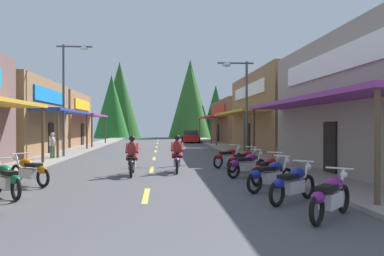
{
  "coord_description": "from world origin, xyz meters",
  "views": [
    {
      "loc": [
        0.42,
        -2.61,
        1.96
      ],
      "look_at": [
        2.41,
        22.56,
        1.78
      ],
      "focal_mm": 36.49,
      "sensor_mm": 36.0,
      "label": 1
    }
  ],
  "objects": [
    {
      "name": "ground",
      "position": [
        0.0,
        22.69,
        -0.05
      ],
      "size": [
        9.91,
        75.37,
        0.1
      ],
      "primitive_type": "cube",
      "color": "#4C4C4F"
    },
    {
      "name": "sidewalk_left",
      "position": [
        -5.99,
        22.69,
        0.06
      ],
      "size": [
        2.07,
        75.37,
        0.12
      ],
      "primitive_type": "cube",
      "color": "gray",
      "rests_on": "ground"
    },
    {
      "name": "sidewalk_right",
      "position": [
        5.99,
        22.69,
        0.06
      ],
      "size": [
        2.07,
        75.37,
        0.12
      ],
      "primitive_type": "cube",
      "color": "gray",
      "rests_on": "ground"
    },
    {
      "name": "centerline_dashes",
      "position": [
        0.0,
        27.04,
        0.01
      ],
      "size": [
        0.16,
        53.31,
        0.01
      ],
      "color": "#E0C64C",
      "rests_on": "ground"
    },
    {
      "name": "storefront_left_far",
      "position": [
        -10.06,
        34.79,
        2.48
      ],
      "size": [
        7.96,
        9.28,
        4.96
      ],
      "color": "olive",
      "rests_on": "ground"
    },
    {
      "name": "storefront_right_middle",
      "position": [
        11.42,
        26.46,
        2.92
      ],
      "size": [
        10.66,
        13.64,
        5.84
      ],
      "color": "olive",
      "rests_on": "ground"
    },
    {
      "name": "storefront_right_far",
      "position": [
        10.04,
        42.0,
        2.42
      ],
      "size": [
        7.92,
        13.81,
        4.83
      ],
      "color": "brown",
      "rests_on": "ground"
    },
    {
      "name": "streetlamp_left",
      "position": [
        -5.06,
        21.0,
        4.33
      ],
      "size": [
        2.08,
        0.3,
        6.73
      ],
      "color": "#474C51",
      "rests_on": "ground"
    },
    {
      "name": "streetlamp_right",
      "position": [
        5.02,
        19.64,
        3.73
      ],
      "size": [
        2.08,
        0.3,
        5.65
      ],
      "color": "#474C51",
      "rests_on": "ground"
    },
    {
      "name": "motorcycle_parked_right_0",
      "position": [
        3.93,
        5.22,
        0.49
      ],
      "size": [
        1.56,
        1.6,
        1.04
      ],
      "rotation": [
        0.0,
        0.0,
        0.8
      ],
      "color": "black",
      "rests_on": "ground"
    },
    {
      "name": "motorcycle_parked_right_1",
      "position": [
        3.73,
        6.99,
        0.49
      ],
      "size": [
        1.69,
        1.47,
        1.04
      ],
      "rotation": [
        0.0,
        0.0,
        0.71
      ],
      "color": "black",
      "rests_on": "ground"
    },
    {
      "name": "motorcycle_parked_right_2",
      "position": [
        3.67,
        8.75,
        0.49
      ],
      "size": [
        1.8,
        1.32,
        1.04
      ],
      "rotation": [
        0.0,
        0.0,
        0.62
      ],
      "color": "black",
      "rests_on": "ground"
    },
    {
      "name": "motorcycle_parked_right_3",
      "position": [
        3.98,
        10.22,
        0.49
      ],
      "size": [
        1.55,
        1.61,
        1.04
      ],
      "rotation": [
        0.0,
        0.0,
        0.81
      ],
      "color": "black",
      "rests_on": "ground"
    },
    {
      "name": "motorcycle_parked_right_4",
      "position": [
        3.66,
        11.91,
        0.49
      ],
      "size": [
        1.81,
        1.31,
        1.04
      ],
      "rotation": [
        0.0,
        0.0,
        0.61
      ],
      "color": "black",
      "rests_on": "ground"
    },
    {
      "name": "motorcycle_parked_right_5",
      "position": [
        3.91,
        13.71,
        0.49
      ],
      "size": [
        1.73,
        1.42,
        1.04
      ],
      "rotation": [
        0.0,
        0.0,
        0.68
      ],
      "color": "black",
      "rests_on": "ground"
    },
    {
      "name": "motorcycle_parked_right_6",
      "position": [
        3.53,
        15.34,
        0.49
      ],
      "size": [
        1.68,
        1.48,
        1.04
      ],
      "rotation": [
        0.0,
        0.0,
        0.72
      ],
      "color": "black",
      "rests_on": "ground"
    },
    {
      "name": "motorcycle_parked_left_1",
      "position": [
        -3.77,
        8.34,
        0.49
      ],
      "size": [
        1.4,
        1.74,
        1.04
      ],
      "rotation": [
        0.0,
        0.0,
        2.24
      ],
      "color": "black",
      "rests_on": "ground"
    },
    {
      "name": "motorcycle_parked_left_2",
      "position": [
        -3.85,
        10.41,
        0.49
      ],
      "size": [
        1.71,
        1.44,
        1.04
      ],
      "rotation": [
        0.0,
        0.0,
        2.45
      ],
      "color": "black",
      "rests_on": "ground"
    },
    {
      "name": "rider_cruising_lead",
      "position": [
        -0.72,
        12.73,
        0.66
      ],
      "size": [
        0.6,
        2.14,
        1.57
      ],
      "rotation": [
        0.0,
        0.0,
        1.6
      ],
      "color": "black",
      "rests_on": "ground"
    },
    {
      "name": "rider_cruising_trailing",
      "position": [
        1.08,
        13.67,
        0.66
      ],
      "size": [
        0.6,
        2.14,
        1.57
      ],
      "rotation": [
        0.0,
        0.0,
        1.52
      ],
      "color": "black",
      "rests_on": "ground"
    },
    {
      "name": "pedestrian_browsing",
      "position": [
        -5.64,
        19.67,
        0.9
      ],
      "size": [
        0.38,
        0.53,
        1.57
      ],
      "rotation": [
        0.0,
        0.0,
        2.74
      ],
      "color": "#3F593F",
      "rests_on": "ground"
    },
    {
      "name": "parked_car_curbside",
      "position": [
        3.75,
        41.27,
        0.69
      ],
      "size": [
        2.3,
        4.41,
        1.4
      ],
      "rotation": [
        0.0,
        0.0,
        1.5
      ],
      "color": "#B21919",
      "rests_on": "ground"
    },
    {
      "name": "treeline_backdrop",
      "position": [
        0.96,
        60.41,
        5.8
      ],
      "size": [
        21.93,
        11.5,
        12.94
      ],
      "color": "#275A23",
      "rests_on": "ground"
    }
  ]
}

